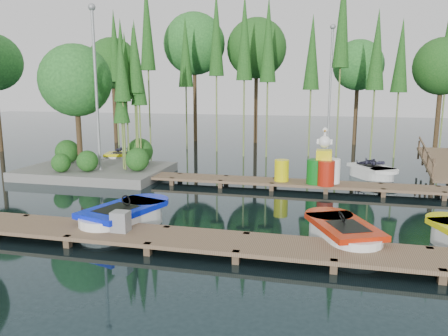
% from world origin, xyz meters
% --- Properties ---
extents(ground_plane, '(90.00, 90.00, 0.00)m').
position_xyz_m(ground_plane, '(0.00, 0.00, 0.00)').
color(ground_plane, '#192A2E').
extents(near_dock, '(18.00, 1.50, 0.50)m').
position_xyz_m(near_dock, '(0.00, -4.50, 0.23)').
color(near_dock, brown).
rests_on(near_dock, ground).
extents(far_dock, '(15.00, 1.20, 0.50)m').
position_xyz_m(far_dock, '(1.00, 2.50, 0.23)').
color(far_dock, brown).
rests_on(far_dock, ground).
extents(island, '(6.20, 4.20, 6.75)m').
position_xyz_m(island, '(-6.30, 3.29, 3.18)').
color(island, slate).
rests_on(island, ground).
extents(tree_screen, '(34.42, 18.53, 10.31)m').
position_xyz_m(tree_screen, '(-2.04, 10.60, 6.12)').
color(tree_screen, '#42301C').
rests_on(tree_screen, ground).
extents(lamp_island, '(0.30, 0.30, 7.25)m').
position_xyz_m(lamp_island, '(-5.50, 2.50, 4.26)').
color(lamp_island, gray).
rests_on(lamp_island, ground).
extents(lamp_rear, '(0.30, 0.30, 7.25)m').
position_xyz_m(lamp_rear, '(4.00, 11.00, 4.26)').
color(lamp_rear, gray).
rests_on(lamp_rear, ground).
extents(ramp, '(1.50, 3.94, 1.49)m').
position_xyz_m(ramp, '(9.00, 6.50, 0.59)').
color(ramp, brown).
rests_on(ramp, ground).
extents(boat_blue, '(2.19, 3.28, 1.02)m').
position_xyz_m(boat_blue, '(-1.46, -3.40, 0.29)').
color(boat_blue, white).
rests_on(boat_blue, ground).
extents(boat_red, '(2.29, 3.06, 0.94)m').
position_xyz_m(boat_red, '(4.52, -3.35, 0.27)').
color(boat_red, white).
rests_on(boat_red, ground).
extents(boat_yellow_far, '(2.71, 1.69, 1.26)m').
position_xyz_m(boat_yellow_far, '(-6.20, 6.33, 0.27)').
color(boat_yellow_far, white).
rests_on(boat_yellow_far, ground).
extents(boat_white_far, '(2.36, 2.77, 1.21)m').
position_xyz_m(boat_white_far, '(5.96, 5.37, 0.27)').
color(boat_white_far, white).
rests_on(boat_white_far, ground).
extents(utility_cabinet, '(0.43, 0.36, 0.53)m').
position_xyz_m(utility_cabinet, '(-1.00, -4.50, 0.56)').
color(utility_cabinet, gray).
rests_on(utility_cabinet, near_dock).
extents(yellow_barrel, '(0.56, 0.56, 0.84)m').
position_xyz_m(yellow_barrel, '(2.33, 2.50, 0.72)').
color(yellow_barrel, yellow).
rests_on(yellow_barrel, far_dock).
extents(drum_cluster, '(1.24, 1.14, 2.15)m').
position_xyz_m(drum_cluster, '(3.95, 2.34, 0.93)').
color(drum_cluster, '#0B6816').
rests_on(drum_cluster, far_dock).
extents(seagull_post, '(0.50, 0.27, 0.80)m').
position_xyz_m(seagull_post, '(4.19, 2.50, 0.84)').
color(seagull_post, gray).
rests_on(seagull_post, far_dock).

